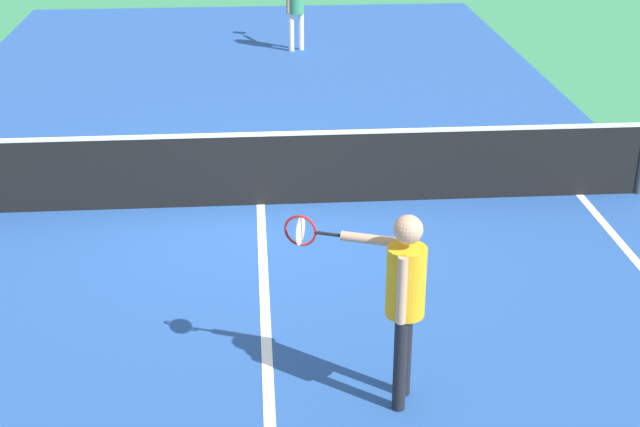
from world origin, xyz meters
The scene contains 6 objects.
ground_plane centered at (0.00, 0.00, 0.00)m, with size 60.00×60.00×0.00m, color #337F51.
court_surface_inbounds centered at (0.00, 0.00, 0.00)m, with size 10.62×24.40×0.00m, color #234C93.
line_center_service centered at (0.00, -3.20, 0.00)m, with size 0.10×6.40×0.01m, color white.
net centered at (0.00, 0.00, 0.49)m, with size 9.84×0.09×1.07m.
player_near centered at (1.09, -4.20, 1.08)m, with size 1.11×0.80×1.72m.
player_far centered at (0.85, 7.79, 0.95)m, with size 0.48×1.16×1.54m.
Camera 1 is at (-0.05, -10.54, 4.63)m, focal length 51.28 mm.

